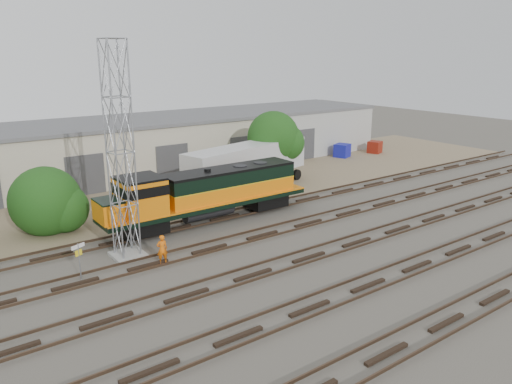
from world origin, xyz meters
TOP-DOWN VIEW (x-y plane):
  - ground at (0.00, 0.00)m, footprint 140.00×140.00m
  - dirt_strip at (0.00, 15.00)m, footprint 80.00×16.00m
  - tracks at (0.00, -3.00)m, footprint 80.00×20.40m
  - warehouse at (0.04, 22.98)m, footprint 58.40×10.40m
  - locomotive at (-1.61, 6.00)m, footprint 15.46×2.71m
  - signal_tower at (-8.35, 3.51)m, footprint 1.81×1.81m
  - sign_post at (-11.55, 2.01)m, footprint 0.77×0.35m
  - worker at (-7.13, 1.42)m, footprint 0.68×0.51m
  - semi_trailer at (6.02, 11.28)m, footprint 13.24×5.52m
  - dumpster_blue at (22.58, 16.43)m, footprint 2.03×1.97m
  - dumpster_red at (27.42, 15.83)m, footprint 1.89×1.83m
  - tree_mid at (-10.70, 10.58)m, footprint 4.89×4.65m
  - tree_east at (9.84, 12.45)m, footprint 5.01×4.77m

SIDE VIEW (x-z plane):
  - ground at x=0.00m, z-range 0.00..0.00m
  - dirt_strip at x=0.00m, z-range 0.00..0.02m
  - tracks at x=0.00m, z-range -0.06..0.22m
  - dumpster_red at x=27.42m, z-range 0.00..1.40m
  - dumpster_blue at x=22.58m, z-range 0.00..1.50m
  - worker at x=-7.13m, z-range 0.00..1.68m
  - sign_post at x=-11.55m, z-range 0.40..2.41m
  - tree_mid at x=-10.70m, z-range -0.39..4.26m
  - locomotive at x=-1.61m, z-range 0.30..4.02m
  - semi_trailer at x=6.02m, z-range 0.52..4.51m
  - warehouse at x=0.04m, z-range 0.00..5.30m
  - tree_east at x=9.84m, z-range 0.71..7.15m
  - signal_tower at x=-8.35m, z-range -0.15..12.08m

